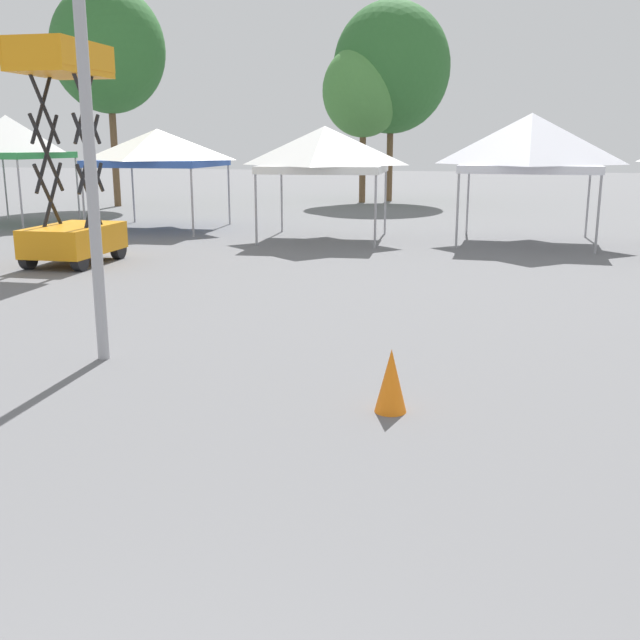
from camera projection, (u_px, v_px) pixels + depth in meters
name	position (u px, v px, depth m)	size (l,w,h in m)	color
canopy_tent_behind_right	(7.00, 137.00, 23.47)	(3.18, 3.18, 3.45)	#9E9EA3
canopy_tent_left_of_center	(158.00, 148.00, 22.39)	(3.66, 3.66, 3.00)	#9E9EA3
canopy_tent_far_right	(325.00, 149.00, 19.91)	(3.47, 3.47, 3.03)	#9E9EA3
canopy_tent_far_left	(531.00, 143.00, 19.20)	(3.56, 3.56, 3.34)	#9E9EA3
scissor_lift	(71.00, 202.00, 16.03)	(1.48, 2.35, 4.63)	black
tree_behind_tents_right	(108.00, 50.00, 29.66)	(4.52, 4.52, 8.72)	brown
tree_behind_tents_left	(392.00, 68.00, 32.51)	(5.12, 5.12, 8.61)	brown
tree_behind_tents_center	(363.00, 91.00, 31.96)	(3.55, 3.55, 6.71)	brown
traffic_cone_lot_center	(391.00, 380.00, 7.30)	(0.32, 0.32, 0.65)	orange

